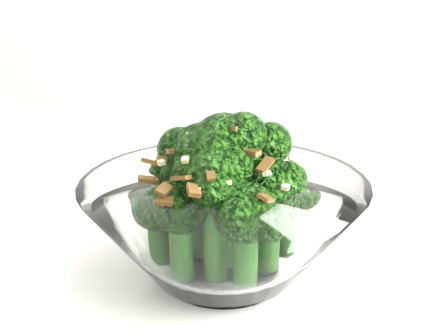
# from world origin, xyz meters

# --- Properties ---
(broccoli_dish) EXTENTS (0.20, 0.20, 0.12)m
(broccoli_dish) POSITION_xyz_m (0.30, 0.09, 0.80)
(broccoli_dish) COLOR white
(broccoli_dish) RESTS_ON table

